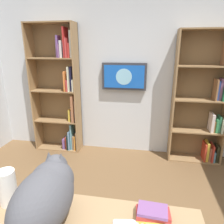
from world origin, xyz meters
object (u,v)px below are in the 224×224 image
at_px(bookshelf_right, 61,92).
at_px(paper_towel_roll, 8,187).
at_px(wall_mounted_tv, 124,77).
at_px(bookshelf_left, 205,103).
at_px(desk_book_stack, 152,214).
at_px(cat, 46,193).

xyz_separation_m(bookshelf_right, paper_towel_roll, (-0.58, 2.21, -0.14)).
bearing_deg(wall_mounted_tv, bookshelf_left, 176.27).
xyz_separation_m(wall_mounted_tv, desk_book_stack, (-0.44, 2.27, -0.49)).
bearing_deg(wall_mounted_tv, desk_book_stack, 100.95).
xyz_separation_m(bookshelf_right, cat, (-0.89, 2.28, -0.08)).
relative_size(bookshelf_left, desk_book_stack, 9.83).
bearing_deg(bookshelf_right, paper_towel_roll, 104.72).
bearing_deg(wall_mounted_tv, cat, 86.27).
height_order(bookshelf_left, paper_towel_roll, bookshelf_left).
distance_m(bookshelf_left, wall_mounted_tv, 1.28).
height_order(bookshelf_right, desk_book_stack, bookshelf_right).
relative_size(wall_mounted_tv, desk_book_stack, 3.49).
relative_size(bookshelf_right, desk_book_stack, 10.43).
distance_m(bookshelf_left, cat, 2.67).
distance_m(cat, desk_book_stack, 0.62).
bearing_deg(bookshelf_left, wall_mounted_tv, -3.73).
distance_m(bookshelf_right, cat, 2.45).
height_order(bookshelf_right, wall_mounted_tv, bookshelf_right).
height_order(bookshelf_left, desk_book_stack, bookshelf_left).
bearing_deg(paper_towel_roll, wall_mounted_tv, -101.32).
bearing_deg(paper_towel_roll, desk_book_stack, -178.22).
xyz_separation_m(paper_towel_roll, desk_book_stack, (-0.90, -0.03, -0.08)).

